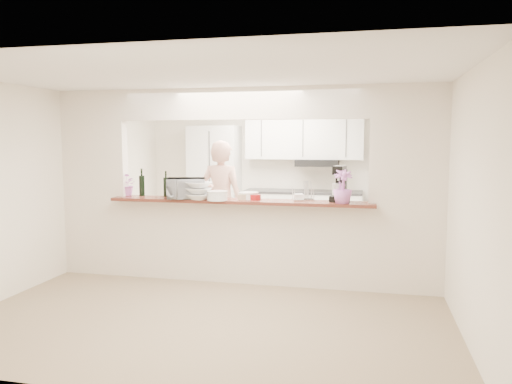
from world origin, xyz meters
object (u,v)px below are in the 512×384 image
(refrigerator, at_px, (395,198))
(stand_mixer, at_px, (340,185))
(person, at_px, (222,203))
(toaster_oven, at_px, (186,188))

(refrigerator, xyz_separation_m, stand_mixer, (-0.80, -2.59, 0.44))
(refrigerator, distance_m, person, 3.11)
(stand_mixer, xyz_separation_m, person, (-1.78, 0.84, -0.37))
(refrigerator, distance_m, stand_mixer, 2.74)
(person, bearing_deg, toaster_oven, 88.01)
(stand_mixer, bearing_deg, person, 154.66)
(stand_mixer, height_order, person, person)
(refrigerator, relative_size, person, 0.93)
(refrigerator, bearing_deg, toaster_oven, -135.00)
(toaster_oven, relative_size, person, 0.26)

